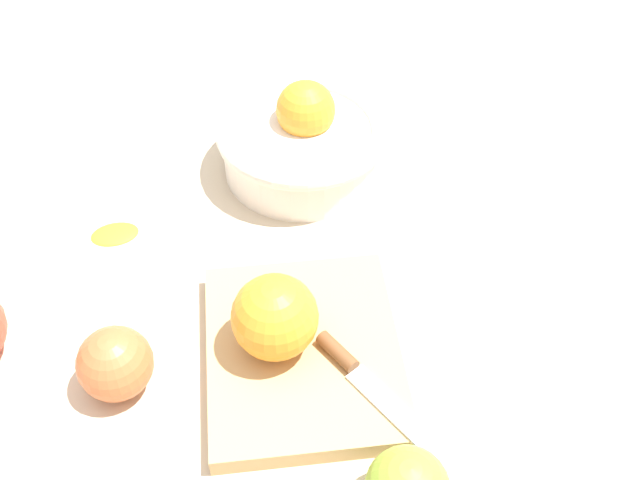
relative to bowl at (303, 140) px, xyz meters
name	(u,v)px	position (x,y,z in m)	size (l,w,h in m)	color
ground_plane	(203,283)	(0.17, -0.11, -0.04)	(2.40, 2.40, 0.00)	beige
bowl	(303,140)	(0.00, 0.00, 0.00)	(0.20, 0.20, 0.11)	white
cutting_board	(304,354)	(0.28, -0.02, -0.03)	(0.21, 0.18, 0.02)	tan
orange_on_board	(275,317)	(0.27, -0.04, 0.02)	(0.08, 0.08, 0.08)	orange
knife	(362,377)	(0.32, 0.03, -0.01)	(0.14, 0.11, 0.01)	silver
apple_front_right	(115,364)	(0.29, -0.18, -0.01)	(0.07, 0.07, 0.07)	#CC6638
citrus_peel	(114,232)	(0.10, -0.21, -0.04)	(0.05, 0.04, 0.01)	orange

